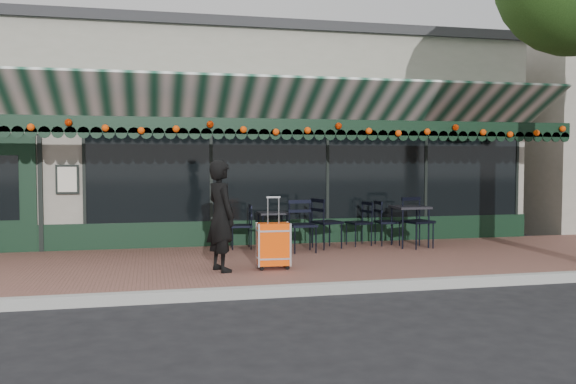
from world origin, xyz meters
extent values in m
plane|color=black|center=(0.00, 0.00, 0.00)|extent=(80.00, 80.00, 0.00)
cube|color=brown|center=(0.00, 2.00, 0.07)|extent=(18.00, 4.00, 0.15)
cube|color=#9E9E99|center=(0.00, -0.08, 0.07)|extent=(18.00, 0.16, 0.15)
cube|color=gray|center=(0.00, 8.00, 2.25)|extent=(12.00, 8.00, 4.50)
cube|color=black|center=(1.20, 3.98, 1.65)|extent=(9.20, 0.04, 2.00)
cube|color=black|center=(-4.80, 3.98, 1.25)|extent=(1.10, 0.07, 2.20)
cube|color=silver|center=(-3.70, 3.94, 1.50)|extent=(0.42, 0.04, 0.55)
cube|color=black|center=(0.00, 2.52, 2.46)|extent=(12.00, 0.03, 0.28)
cylinder|color=#FF4908|center=(0.00, 2.46, 2.44)|extent=(11.60, 0.12, 0.12)
imported|color=black|center=(-1.13, 1.19, 1.00)|extent=(0.60, 0.73, 1.71)
cube|color=#FF4B08|center=(-0.31, 1.18, 0.55)|extent=(0.51, 0.30, 0.66)
cube|color=black|center=(-0.31, 1.18, 0.18)|extent=(0.51, 0.30, 0.07)
cube|color=silver|center=(-0.31, 1.18, 1.08)|extent=(0.22, 0.04, 0.41)
cube|color=black|center=(2.83, 3.03, 0.93)|extent=(0.65, 0.65, 0.04)
cylinder|color=black|center=(2.56, 2.76, 0.53)|extent=(0.03, 0.03, 0.76)
cylinder|color=black|center=(3.10, 2.76, 0.53)|extent=(0.03, 0.03, 0.76)
cylinder|color=black|center=(2.56, 3.30, 0.53)|extent=(0.03, 0.03, 0.76)
cylinder|color=black|center=(3.10, 3.30, 0.53)|extent=(0.03, 0.03, 0.76)
cube|color=black|center=(0.14, 3.49, 0.83)|extent=(0.57, 0.57, 0.04)
cylinder|color=black|center=(-0.09, 3.25, 0.48)|extent=(0.03, 0.03, 0.66)
cylinder|color=black|center=(0.38, 3.25, 0.48)|extent=(0.03, 0.03, 0.66)
cylinder|color=black|center=(-0.09, 3.72, 0.48)|extent=(0.03, 0.03, 0.66)
cylinder|color=black|center=(0.38, 3.72, 0.48)|extent=(0.03, 0.03, 0.66)
camera|label=1|loc=(-2.19, -8.13, 1.86)|focal=38.00mm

